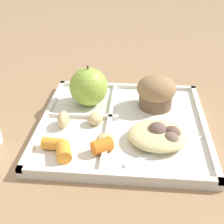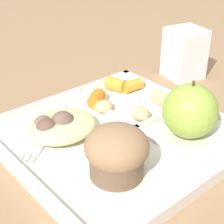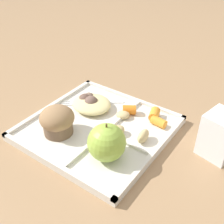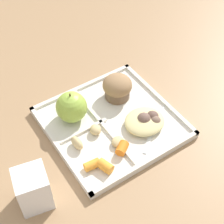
{
  "view_description": "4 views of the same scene",
  "coord_description": "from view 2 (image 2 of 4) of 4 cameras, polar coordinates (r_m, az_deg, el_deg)",
  "views": [
    {
      "loc": [
        0.02,
        -0.47,
        0.33
      ],
      "look_at": [
        -0.02,
        -0.01,
        0.04
      ],
      "focal_mm": 49.19,
      "sensor_mm": 36.0,
      "label": 1
    },
    {
      "loc": [
        0.28,
        0.32,
        0.29
      ],
      "look_at": [
        0.01,
        0.0,
        0.05
      ],
      "focal_mm": 57.17,
      "sensor_mm": 36.0,
      "label": 2
    },
    {
      "loc": [
        -0.32,
        0.4,
        0.41
      ],
      "look_at": [
        -0.01,
        -0.05,
        0.03
      ],
      "focal_mm": 45.17,
      "sensor_mm": 36.0,
      "label": 3
    },
    {
      "loc": [
        -0.31,
        -0.47,
        0.68
      ],
      "look_at": [
        0.0,
        0.01,
        0.04
      ],
      "focal_mm": 56.76,
      "sensor_mm": 36.0,
      "label": 4
    }
  ],
  "objects": [
    {
      "name": "milk_carton",
      "position": [
        0.71,
        11.52,
        9.19
      ],
      "size": [
        0.08,
        0.08,
        0.1
      ],
      "primitive_type": "cube",
      "rotation": [
        0.0,
        0.0,
        -0.21
      ],
      "color": "white",
      "rests_on": "ground"
    },
    {
      "name": "meatball_center",
      "position": [
        0.5,
        -10.34,
        -2.73
      ],
      "size": [
        0.03,
        0.03,
        0.03
      ],
      "primitive_type": "sphere",
      "color": "brown",
      "rests_on": "lunch_tray"
    },
    {
      "name": "potato_chunk_browned",
      "position": [
        0.54,
        4.59,
        -0.27
      ],
      "size": [
        0.04,
        0.04,
        0.02
      ],
      "primitive_type": "ellipsoid",
      "rotation": [
        0.0,
        0.0,
        1.22
      ],
      "color": "tan",
      "rests_on": "lunch_tray"
    },
    {
      "name": "carrot_slice_back",
      "position": [
        0.63,
        0.59,
        4.4
      ],
      "size": [
        0.03,
        0.04,
        0.02
      ],
      "primitive_type": "cylinder",
      "rotation": [
        0.0,
        1.57,
        5.02
      ],
      "color": "orange",
      "rests_on": "lunch_tray"
    },
    {
      "name": "egg_noodle_pile",
      "position": [
        0.51,
        -8.04,
        -2.21
      ],
      "size": [
        0.1,
        0.09,
        0.03
      ],
      "primitive_type": "ellipsoid",
      "color": "beige",
      "rests_on": "lunch_tray"
    },
    {
      "name": "meatball_side",
      "position": [
        0.51,
        -7.87,
        -1.8
      ],
      "size": [
        0.04,
        0.04,
        0.04
      ],
      "primitive_type": "sphere",
      "color": "brown",
      "rests_on": "lunch_tray"
    },
    {
      "name": "lunch_tray",
      "position": [
        0.51,
        1.06,
        -3.89
      ],
      "size": [
        0.3,
        0.3,
        0.02
      ],
      "color": "silver",
      "rests_on": "ground"
    },
    {
      "name": "ground",
      "position": [
        0.52,
        0.97,
        -4.53
      ],
      "size": [
        6.0,
        6.0,
        0.0
      ],
      "primitive_type": "plane",
      "color": "#997551"
    },
    {
      "name": "carrot_slice_near_corner",
      "position": [
        0.58,
        -2.5,
        2.13
      ],
      "size": [
        0.04,
        0.04,
        0.02
      ],
      "primitive_type": "cylinder",
      "rotation": [
        0.0,
        1.57,
        3.74
      ],
      "color": "orange",
      "rests_on": "lunch_tray"
    },
    {
      "name": "meatball_back",
      "position": [
        0.51,
        -10.88,
        -2.12
      ],
      "size": [
        0.03,
        0.03,
        0.03
      ],
      "primitive_type": "sphere",
      "color": "#755B4C",
      "rests_on": "lunch_tray"
    },
    {
      "name": "bran_muffin",
      "position": [
        0.42,
        0.76,
        -6.42
      ],
      "size": [
        0.08,
        0.08,
        0.07
      ],
      "color": "brown",
      "rests_on": "lunch_tray"
    },
    {
      "name": "green_apple",
      "position": [
        0.5,
        12.37,
        0.17
      ],
      "size": [
        0.08,
        0.08,
        0.08
      ],
      "color": "#93B742",
      "rests_on": "lunch_tray"
    },
    {
      "name": "potato_chunk_golden",
      "position": [
        0.56,
        -1.37,
        0.95
      ],
      "size": [
        0.04,
        0.04,
        0.02
      ],
      "primitive_type": "ellipsoid",
      "rotation": [
        0.0,
        0.0,
        3.71
      ],
      "color": "tan",
      "rests_on": "lunch_tray"
    },
    {
      "name": "plastic_fork",
      "position": [
        0.52,
        -10.69,
        -3.45
      ],
      "size": [
        0.14,
        0.11,
        0.0
      ],
      "color": "silver",
      "rests_on": "lunch_tray"
    },
    {
      "name": "potato_chunk_corner",
      "position": [
        0.58,
        7.79,
        2.28
      ],
      "size": [
        0.02,
        0.04,
        0.03
      ],
      "primitive_type": "ellipsoid",
      "rotation": [
        0.0,
        0.0,
        4.78
      ],
      "color": "tan",
      "rests_on": "lunch_tray"
    },
    {
      "name": "carrot_slice_diagonal",
      "position": [
        0.63,
        3.3,
        4.25
      ],
      "size": [
        0.04,
        0.02,
        0.02
      ],
      "primitive_type": "cylinder",
      "rotation": [
        0.0,
        1.57,
        6.19
      ],
      "color": "orange",
      "rests_on": "lunch_tray"
    }
  ]
}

